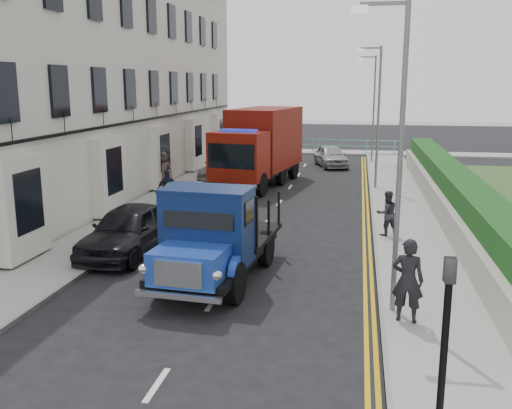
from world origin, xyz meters
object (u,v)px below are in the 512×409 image
object	(u,v)px
red_lorry	(260,145)
parked_car_front	(128,230)
lamp_far	(372,102)
bedford_lorry	(210,242)
lamp_mid	(376,109)
pedestrian_east_near	(408,280)
lamp_near	(395,143)

from	to	relation	value
red_lorry	parked_car_front	distance (m)	13.17
lamp_far	bedford_lorry	world-z (taller)	lamp_far
lamp_mid	bedford_lorry	xyz separation A→B (m)	(-4.49, -14.98, -2.78)
red_lorry	pedestrian_east_near	size ratio (longest dim) A/B	4.17
lamp_far	bedford_lorry	xyz separation A→B (m)	(-4.49, -24.98, -2.78)
lamp_mid	bedford_lorry	size ratio (longest dim) A/B	1.22
lamp_mid	lamp_far	xyz separation A→B (m)	(0.00, 10.00, 0.00)
bedford_lorry	pedestrian_east_near	xyz separation A→B (m)	(4.86, -1.63, -0.16)
bedford_lorry	pedestrian_east_near	size ratio (longest dim) A/B	3.05
lamp_far	lamp_mid	bearing A→B (deg)	-90.00
lamp_mid	pedestrian_east_near	world-z (taller)	lamp_mid
lamp_mid	parked_car_front	distance (m)	15.10
lamp_mid	parked_car_front	world-z (taller)	lamp_mid
lamp_near	red_lorry	distance (m)	17.52
lamp_near	parked_car_front	bearing A→B (deg)	156.02
red_lorry	lamp_near	bearing A→B (deg)	-60.82
lamp_near	lamp_mid	bearing A→B (deg)	90.00
lamp_near	lamp_mid	xyz separation A→B (m)	(0.00, 16.00, 0.00)
pedestrian_east_near	lamp_far	bearing A→B (deg)	-78.33
red_lorry	parked_car_front	xyz separation A→B (m)	(-1.95, -12.96, -1.33)
parked_car_front	pedestrian_east_near	bearing A→B (deg)	-23.79
lamp_near	bedford_lorry	world-z (taller)	lamp_near
lamp_mid	bedford_lorry	distance (m)	15.88
lamp_near	lamp_mid	distance (m)	16.00
bedford_lorry	lamp_far	bearing A→B (deg)	84.67
bedford_lorry	pedestrian_east_near	distance (m)	5.13
lamp_mid	pedestrian_east_near	size ratio (longest dim) A/B	3.71
bedford_lorry	lamp_near	bearing A→B (deg)	-7.95
lamp_near	lamp_far	distance (m)	26.00
red_lorry	pedestrian_east_near	world-z (taller)	red_lorry
bedford_lorry	pedestrian_east_near	bearing A→B (deg)	-13.67
red_lorry	lamp_far	bearing A→B (deg)	68.30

